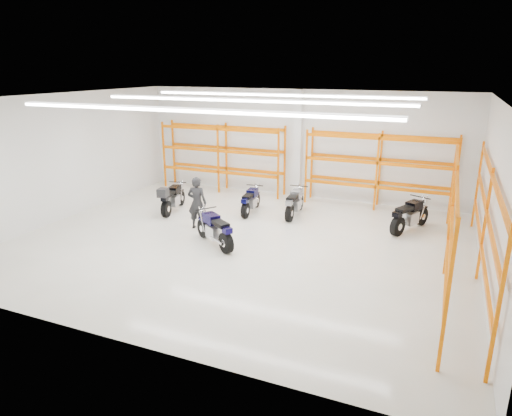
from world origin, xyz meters
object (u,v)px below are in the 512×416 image
at_px(motorcycle_back_a, 171,199).
at_px(motorcycle_back_d, 409,216).
at_px(motorcycle_back_b, 250,202).
at_px(standing_man, 197,203).
at_px(structural_column, 298,145).
at_px(motorcycle_main, 215,231).
at_px(motorcycle_back_c, 294,204).

height_order(motorcycle_back_a, motorcycle_back_d, motorcycle_back_a).
xyz_separation_m(motorcycle_back_a, motorcycle_back_b, (2.81, 1.09, -0.09)).
relative_size(standing_man, structural_column, 0.41).
bearing_deg(motorcycle_back_d, standing_man, -159.34).
bearing_deg(motorcycle_back_d, motorcycle_main, -145.24).
relative_size(motorcycle_main, motorcycle_back_a, 0.85).
distance_m(motorcycle_main, structural_column, 6.69).
bearing_deg(structural_column, motorcycle_main, -95.05).
bearing_deg(motorcycle_main, structural_column, 84.95).
relative_size(motorcycle_back_a, motorcycle_back_d, 1.05).
bearing_deg(motorcycle_back_c, standing_man, -136.15).
height_order(motorcycle_back_b, standing_man, standing_man).
distance_m(motorcycle_back_a, motorcycle_back_b, 3.02).
distance_m(motorcycle_back_a, standing_man, 2.20).
xyz_separation_m(motorcycle_back_d, standing_man, (-6.75, -2.54, 0.40)).
distance_m(motorcycle_main, motorcycle_back_a, 3.95).
bearing_deg(motorcycle_back_b, structural_column, 73.03).
distance_m(motorcycle_back_c, structural_column, 3.28).
xyz_separation_m(motorcycle_back_b, motorcycle_back_c, (1.66, 0.29, 0.03)).
bearing_deg(motorcycle_back_c, structural_column, 105.94).
bearing_deg(standing_man, motorcycle_back_a, -42.91).
bearing_deg(motorcycle_back_d, motorcycle_back_a, -170.94).
distance_m(motorcycle_main, motorcycle_back_b, 3.50).
distance_m(motorcycle_back_b, motorcycle_back_c, 1.69).
xyz_separation_m(motorcycle_main, motorcycle_back_c, (1.33, 3.77, -0.02)).
relative_size(motorcycle_back_c, structural_column, 0.47).
height_order(motorcycle_back_d, structural_column, structural_column).
relative_size(motorcycle_main, motorcycle_back_c, 0.89).
bearing_deg(motorcycle_back_a, motorcycle_back_d, 9.06).
height_order(motorcycle_main, standing_man, standing_man).
bearing_deg(structural_column, motorcycle_back_c, -74.06).
relative_size(motorcycle_main, motorcycle_back_b, 0.95).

